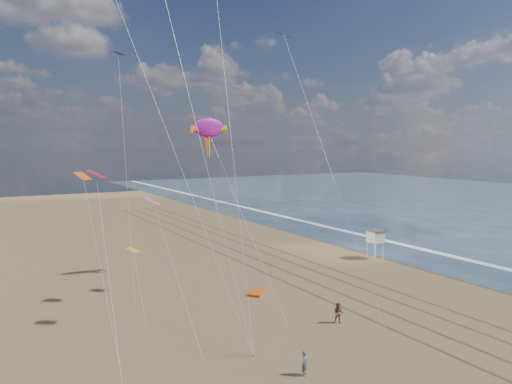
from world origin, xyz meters
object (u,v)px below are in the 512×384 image
Objects in this scene: lifeguard_stand at (376,237)px; kite_flyer_b at (338,313)px; grounded_kite at (257,293)px; kite_flyer_a at (305,363)px; show_kite at (209,128)px.

lifeguard_stand is 2.11× the size of kite_flyer_b.
kite_flyer_a reaches higher than grounded_kite.
kite_flyer_a is (-25.22, -20.94, -1.94)m from lifeguard_stand.
kite_flyer_b reaches higher than kite_flyer_a.
show_kite reaches higher than kite_flyer_a.
kite_flyer_b is (1.71, -9.76, 0.71)m from grounded_kite.
kite_flyer_b reaches higher than grounded_kite.
lifeguard_stand reaches higher than kite_flyer_a.
show_kite is at bearing 142.27° from kite_flyer_b.
lifeguard_stand reaches higher than kite_flyer_b.
grounded_kite is 0.09× the size of show_kite.
kite_flyer_a is (-5.62, -15.62, 0.65)m from grounded_kite.
grounded_kite is at bearing 143.71° from kite_flyer_b.
kite_flyer_a is at bearing -147.84° from grounded_kite.
kite_flyer_a is 9.39m from kite_flyer_b.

